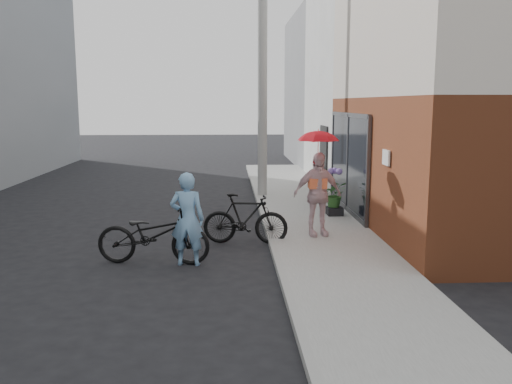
{
  "coord_description": "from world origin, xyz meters",
  "views": [
    {
      "loc": [
        0.07,
        -10.21,
        2.87
      ],
      "look_at": [
        0.63,
        0.55,
        1.1
      ],
      "focal_mm": 38.0,
      "sensor_mm": 36.0,
      "label": 1
    }
  ],
  "objects": [
    {
      "name": "planter",
      "position": [
        2.71,
        2.88,
        0.22
      ],
      "size": [
        0.39,
        0.39,
        0.2
      ],
      "primitive_type": "cube",
      "rotation": [
        0.0,
        0.0,
        0.02
      ],
      "color": "black",
      "rests_on": "sidewalk"
    },
    {
      "name": "utility_pole",
      "position": [
        1.1,
        6.0,
        3.5
      ],
      "size": [
        0.28,
        0.28,
        7.0
      ],
      "primitive_type": "cylinder",
      "color": "#9E9E99",
      "rests_on": "ground"
    },
    {
      "name": "bike_right",
      "position": [
        0.41,
        0.67,
        0.52
      ],
      "size": [
        1.8,
        0.72,
        1.05
      ],
      "primitive_type": "imported",
      "rotation": [
        0.0,
        0.0,
        1.44
      ],
      "color": "black",
      "rests_on": "ground"
    },
    {
      "name": "plaster_building",
      "position": [
        7.2,
        9.0,
        3.5
      ],
      "size": [
        8.0,
        6.0,
        7.0
      ],
      "primitive_type": "cube",
      "color": "silver",
      "rests_on": "ground"
    },
    {
      "name": "ground",
      "position": [
        0.0,
        0.0,
        0.0
      ],
      "size": [
        80.0,
        80.0,
        0.0
      ],
      "primitive_type": "plane",
      "color": "black",
      "rests_on": "ground"
    },
    {
      "name": "sidewalk",
      "position": [
        2.1,
        2.0,
        0.06
      ],
      "size": [
        2.2,
        24.0,
        0.12
      ],
      "primitive_type": "cube",
      "color": "gray",
      "rests_on": "ground"
    },
    {
      "name": "potted_plant",
      "position": [
        2.71,
        2.88,
        0.64
      ],
      "size": [
        0.58,
        0.5,
        0.64
      ],
      "primitive_type": "imported",
      "color": "#2B5B24",
      "rests_on": "planter"
    },
    {
      "name": "kimono_woman",
      "position": [
        1.92,
        0.83,
        1.0
      ],
      "size": [
        1.09,
        0.62,
        1.75
      ],
      "primitive_type": "imported",
      "rotation": [
        0.0,
        0.0,
        0.2
      ],
      "color": "beige",
      "rests_on": "sidewalk"
    },
    {
      "name": "curb",
      "position": [
        0.94,
        2.0,
        0.06
      ],
      "size": [
        0.12,
        24.0,
        0.12
      ],
      "primitive_type": "cube",
      "color": "#9E9E99",
      "rests_on": "ground"
    },
    {
      "name": "bike_left",
      "position": [
        -1.29,
        -0.66,
        0.54
      ],
      "size": [
        2.12,
        0.96,
        1.07
      ],
      "primitive_type": "imported",
      "rotation": [
        0.0,
        0.0,
        1.45
      ],
      "color": "black",
      "rests_on": "ground"
    },
    {
      "name": "parasol",
      "position": [
        1.92,
        0.83,
        2.24
      ],
      "size": [
        0.83,
        0.83,
        0.73
      ],
      "primitive_type": "imported",
      "color": "red",
      "rests_on": "kimono_woman"
    },
    {
      "name": "officer",
      "position": [
        -0.67,
        -0.75,
        0.84
      ],
      "size": [
        0.65,
        0.46,
        1.68
      ],
      "primitive_type": "imported",
      "rotation": [
        0.0,
        0.0,
        3.04
      ],
      "color": "#75A5D0",
      "rests_on": "ground"
    },
    {
      "name": "east_building_far",
      "position": [
        7.2,
        16.0,
        3.5
      ],
      "size": [
        8.0,
        8.0,
        7.0
      ],
      "primitive_type": "cube",
      "color": "gray",
      "rests_on": "ground"
    }
  ]
}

